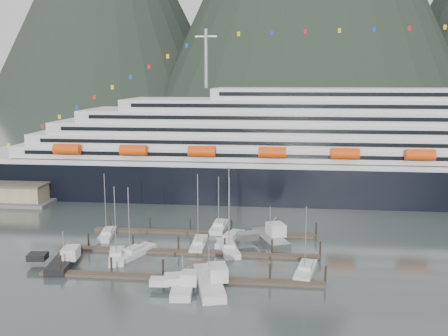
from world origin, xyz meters
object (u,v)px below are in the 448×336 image
Objects in this scene: trawler_a at (63,260)px; trawler_e at (269,238)px; sailboat_b at (134,254)px; sailboat_g at (230,239)px; sailboat_a at (117,256)px; sailboat_h at (306,271)px; sailboat_f at (219,227)px; trawler_b at (182,285)px; sailboat_d at (199,245)px; cruise_ship at (350,155)px; sailboat_e at (107,235)px; trawler_c at (208,281)px; sailboat_c at (228,249)px.

trawler_e reaches higher than trawler_a.
sailboat_g reaches higher than sailboat_b.
sailboat_a is 23.69m from sailboat_g.
sailboat_f is at bearing 46.75° from sailboat_h.
sailboat_a reaches higher than trawler_b.
sailboat_f is at bearing 34.28° from sailboat_g.
trawler_e is at bearing -77.42° from sailboat_g.
sailboat_d is 7.21m from sailboat_g.
sailboat_b reaches higher than sailboat_f.
sailboat_b is 1.09× the size of trawler_a.
sailboat_a is 1.13× the size of trawler_a.
cruise_ship is 15.08× the size of sailboat_b.
sailboat_a is 0.94× the size of sailboat_d.
sailboat_g reaches higher than sailboat_e.
sailboat_a is 0.98× the size of trawler_c.
trawler_b is (21.24, -26.11, 0.41)m from sailboat_e.
sailboat_b reaches higher than trawler_b.
sailboat_e is at bearing 75.42° from sailboat_d.
cruise_ship is 72.09m from sailboat_b.
sailboat_e is 1.11× the size of trawler_a.
sailboat_g is at bearing -99.34° from sailboat_e.
sailboat_g is 1.28× the size of trawler_a.
sailboat_d is (11.34, 6.82, -0.01)m from sailboat_b.
sailboat_a reaches higher than sailboat_f.
cruise_ship reaches higher than sailboat_g.
trawler_c is at bearing -113.91° from cruise_ship.
sailboat_f is 1.01× the size of sailboat_h.
sailboat_e is at bearing 59.91° from sailboat_c.
trawler_a is 25.09m from trawler_b.
cruise_ship is at bearing -57.35° from sailboat_a.
trawler_c is (-29.85, -67.31, -11.12)m from cruise_ship.
cruise_ship is 49.34m from trawler_e.
sailboat_d reaches higher than sailboat_a.
sailboat_d reaches higher than trawler_e.
sailboat_c is 30.62m from trawler_a.
sailboat_d is at bearing 170.73° from sailboat_f.
sailboat_b is 13.23m from sailboat_d.
sailboat_e reaches higher than sailboat_h.
sailboat_d reaches higher than trawler_c.
cruise_ship reaches higher than trawler_c.
trawler_e is (36.38, 16.93, 0.13)m from trawler_a.
sailboat_a is (-48.61, -56.21, -11.60)m from cruise_ship.
sailboat_a is 16.49m from sailboat_d.
trawler_c is (25.08, -24.23, 0.50)m from sailboat_e.
sailboat_d reaches higher than sailboat_c.
sailboat_f is 34.28m from trawler_b.
sailboat_h is at bearing -69.53° from trawler_b.
sailboat_g reaches higher than sailboat_d.
sailboat_g is (19.92, 12.83, 0.01)m from sailboat_a.
sailboat_h is at bearing -120.80° from sailboat_e.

